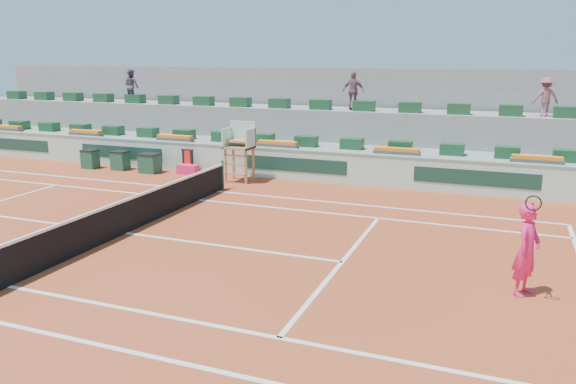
% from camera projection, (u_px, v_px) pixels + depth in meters
% --- Properties ---
extents(ground, '(90.00, 90.00, 0.00)m').
position_uv_depth(ground, '(126.00, 233.00, 16.02)').
color(ground, '#93391C').
rests_on(ground, ground).
extents(seating_tier_lower, '(36.00, 4.00, 1.20)m').
position_uv_depth(seating_tier_lower, '(271.00, 154.00, 25.57)').
color(seating_tier_lower, gray).
rests_on(seating_tier_lower, ground).
extents(seating_tier_upper, '(36.00, 2.40, 2.60)m').
position_uv_depth(seating_tier_upper, '(284.00, 134.00, 26.86)').
color(seating_tier_upper, gray).
rests_on(seating_tier_upper, ground).
extents(stadium_back_wall, '(36.00, 0.40, 4.40)m').
position_uv_depth(stadium_back_wall, '(296.00, 112.00, 28.10)').
color(stadium_back_wall, gray).
rests_on(stadium_back_wall, ground).
extents(player_bag, '(0.92, 0.41, 0.41)m').
position_uv_depth(player_bag, '(188.00, 169.00, 24.07)').
color(player_bag, '#FB206F').
rests_on(player_bag, ground).
extents(spectator_left, '(1.00, 0.89, 1.70)m').
position_uv_depth(spectator_left, '(132.00, 86.00, 28.80)').
color(spectator_left, '#4D4C59').
rests_on(spectator_left, seating_tier_upper).
extents(spectator_mid, '(1.01, 0.48, 1.68)m').
position_uv_depth(spectator_mid, '(354.00, 91.00, 24.77)').
color(spectator_mid, '#7B5262').
rests_on(spectator_mid, seating_tier_upper).
extents(spectator_right, '(1.11, 0.82, 1.54)m').
position_uv_depth(spectator_right, '(546.00, 97.00, 22.12)').
color(spectator_right, '#954A5B').
rests_on(spectator_right, seating_tier_upper).
extents(court_lines, '(23.89, 11.09, 0.01)m').
position_uv_depth(court_lines, '(126.00, 233.00, 16.02)').
color(court_lines, silver).
rests_on(court_lines, ground).
extents(tennis_net, '(0.10, 11.97, 1.10)m').
position_uv_depth(tennis_net, '(125.00, 215.00, 15.90)').
color(tennis_net, black).
rests_on(tennis_net, ground).
extents(advertising_hoarding, '(36.00, 0.34, 1.26)m').
position_uv_depth(advertising_hoarding, '(252.00, 161.00, 23.56)').
color(advertising_hoarding, '#ADDAC4').
rests_on(advertising_hoarding, ground).
extents(umpire_chair, '(1.10, 0.90, 2.40)m').
position_uv_depth(umpire_chair, '(240.00, 143.00, 22.45)').
color(umpire_chair, '#A06C3C').
rests_on(umpire_chair, ground).
extents(seat_row_lower, '(32.90, 0.60, 0.44)m').
position_uv_depth(seat_row_lower, '(263.00, 139.00, 24.57)').
color(seat_row_lower, '#174525').
rests_on(seat_row_lower, seating_tier_lower).
extents(seat_row_upper, '(32.90, 0.60, 0.44)m').
position_uv_depth(seat_row_upper, '(280.00, 103.00, 25.96)').
color(seat_row_upper, '#174525').
rests_on(seat_row_upper, seating_tier_upper).
extents(flower_planters, '(26.80, 0.36, 0.28)m').
position_uv_depth(flower_planters, '(224.00, 141.00, 24.39)').
color(flower_planters, '#4A4A4A').
rests_on(flower_planters, seating_tier_lower).
extents(drink_cooler_a, '(0.84, 0.73, 0.84)m').
position_uv_depth(drink_cooler_a, '(150.00, 163.00, 24.31)').
color(drink_cooler_a, '#184832').
rests_on(drink_cooler_a, ground).
extents(drink_cooler_b, '(0.71, 0.62, 0.84)m').
position_uv_depth(drink_cooler_b, '(120.00, 160.00, 24.98)').
color(drink_cooler_b, '#184832').
rests_on(drink_cooler_b, ground).
extents(drink_cooler_c, '(0.68, 0.59, 0.84)m').
position_uv_depth(drink_cooler_c, '(90.00, 159.00, 25.30)').
color(drink_cooler_c, '#184832').
rests_on(drink_cooler_c, ground).
extents(towel_rack, '(0.56, 0.09, 1.03)m').
position_uv_depth(towel_rack, '(188.00, 159.00, 24.24)').
color(towel_rack, black).
rests_on(towel_rack, ground).
extents(tennis_player, '(0.72, 0.99, 2.28)m').
position_uv_depth(tennis_player, '(527.00, 250.00, 11.69)').
color(tennis_player, '#FB206F').
rests_on(tennis_player, ground).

